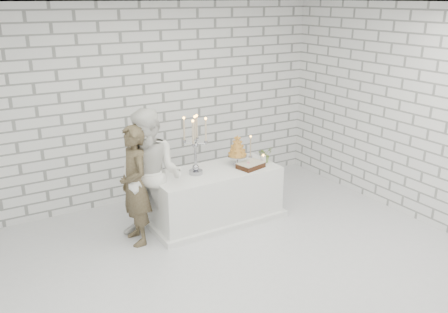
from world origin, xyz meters
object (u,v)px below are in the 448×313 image
(groom, at_px, (135,185))
(bride, at_px, (151,176))
(candelabra, at_px, (195,145))
(cake_table, at_px, (215,195))
(croquembouche, at_px, (237,150))

(groom, distance_m, bride, 0.24)
(bride, xyz_separation_m, candelabra, (0.68, 0.07, 0.29))
(groom, xyz_separation_m, bride, (0.22, -0.01, 0.08))
(bride, height_order, candelabra, bride)
(bride, bearing_deg, cake_table, 45.82)
(croquembouche, bearing_deg, bride, -176.12)
(candelabra, height_order, croquembouche, candelabra)
(candelabra, bearing_deg, cake_table, -3.73)
(cake_table, distance_m, croquembouche, 0.72)
(cake_table, height_order, croquembouche, croquembouche)
(candelabra, bearing_deg, croquembouche, 2.07)
(cake_table, bearing_deg, groom, -178.03)
(cake_table, xyz_separation_m, croquembouche, (0.39, 0.04, 0.60))
(cake_table, relative_size, groom, 1.14)
(croquembouche, bearing_deg, groom, -176.93)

